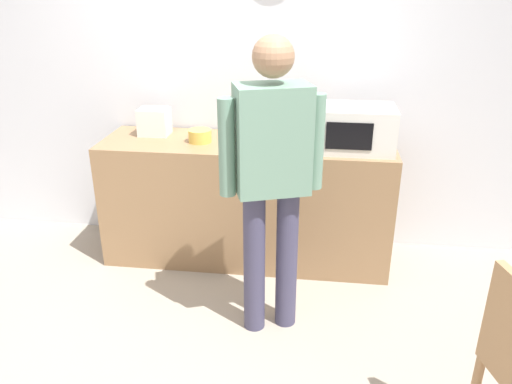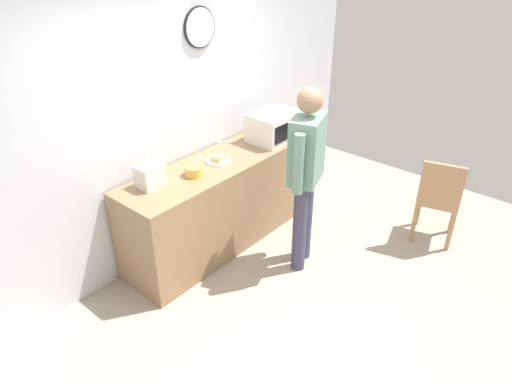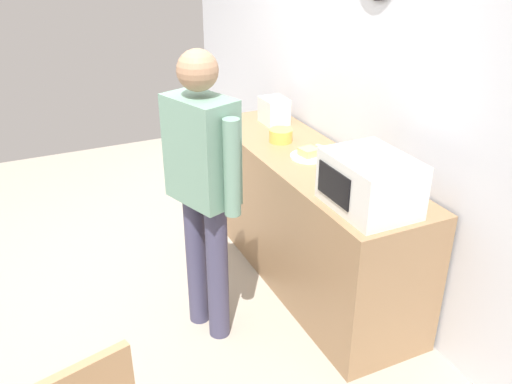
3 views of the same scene
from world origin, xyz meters
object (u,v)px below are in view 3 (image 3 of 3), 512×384
at_px(microwave, 370,183).
at_px(fork_utensil, 326,148).
at_px(sandwich_plate, 309,155).
at_px(toaster, 274,111).
at_px(spoon_utensil, 376,171).
at_px(salad_bowl, 281,135).
at_px(person_standing, 203,179).

distance_m(microwave, fork_utensil, 0.90).
bearing_deg(sandwich_plate, fork_utensil, 115.40).
height_order(toaster, spoon_utensil, toaster).
relative_size(microwave, fork_utensil, 2.94).
bearing_deg(salad_bowl, fork_utensil, 40.82).
distance_m(microwave, sandwich_plate, 0.77).
distance_m(salad_bowl, toaster, 0.41).
relative_size(sandwich_plate, person_standing, 0.14).
bearing_deg(microwave, salad_bowl, 178.20).
xyz_separation_m(salad_bowl, spoon_utensil, (0.72, 0.30, -0.04)).
relative_size(fork_utensil, spoon_utensil, 1.00).
distance_m(salad_bowl, fork_utensil, 0.34).
bearing_deg(spoon_utensil, person_standing, -96.22).
height_order(toaster, fork_utensil, toaster).
relative_size(microwave, person_standing, 0.28).
xyz_separation_m(microwave, fork_utensil, (-0.85, 0.25, -0.15)).
xyz_separation_m(sandwich_plate, spoon_utensil, (0.38, 0.27, -0.02)).
relative_size(toaster, spoon_utensil, 1.29).
relative_size(salad_bowl, spoon_utensil, 0.98).
bearing_deg(sandwich_plate, toaster, 171.65).
xyz_separation_m(sandwich_plate, fork_utensil, (-0.09, 0.19, -0.02)).
bearing_deg(fork_utensil, spoon_utensil, 10.16).
distance_m(salad_bowl, spoon_utensil, 0.78).
height_order(spoon_utensil, person_standing, person_standing).
xyz_separation_m(microwave, toaster, (-1.48, 0.17, -0.05)).
xyz_separation_m(microwave, spoon_utensil, (-0.38, 0.34, -0.15)).
bearing_deg(person_standing, fork_utensil, 108.57).
distance_m(toaster, person_standing, 1.36).
height_order(sandwich_plate, person_standing, person_standing).
relative_size(salad_bowl, toaster, 0.76).
xyz_separation_m(salad_bowl, toaster, (-0.38, 0.14, 0.05)).
bearing_deg(person_standing, salad_bowl, 126.64).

